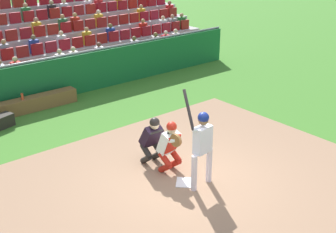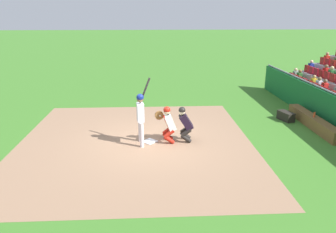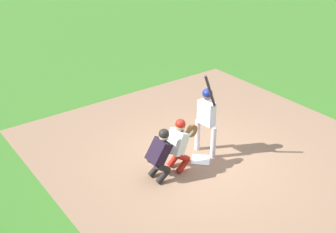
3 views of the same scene
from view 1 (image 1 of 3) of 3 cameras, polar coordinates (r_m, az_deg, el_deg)
name	(u,v)px [view 1 (image 1 of 3)]	position (r m, az deg, el deg)	size (l,w,h in m)	color
ground_plane	(186,183)	(10.22, 2.30, -8.40)	(160.00, 160.00, 0.00)	#3C7626
infield_dirt_patch	(201,192)	(9.91, 4.25, -9.51)	(8.78, 7.97, 0.01)	#947054
home_plate_marker	(186,182)	(10.22, 2.30, -8.32)	(0.44, 0.44, 0.02)	white
batter_at_plate	(202,141)	(9.63, 4.32, -3.14)	(0.66, 0.49, 2.24)	silver
catcher_crouching	(170,144)	(10.33, 0.26, -3.48)	(0.49, 0.74, 1.30)	#AC1E12
home_plate_umpire	(152,138)	(10.72, -2.01, -2.70)	(0.47, 0.52, 1.25)	black
dugout_wall	(46,80)	(15.33, -15.15, 4.45)	(15.96, 0.24, 1.43)	#14602C
dugout_bench	(21,106)	(14.58, -18.13, 1.21)	(3.67, 0.40, 0.44)	brown
water_bottle_on_bench	(22,96)	(14.47, -17.94, 2.43)	(0.07, 0.07, 0.20)	#DA4626
equipment_duffel_bag	(0,122)	(13.70, -20.43, -0.65)	(0.75, 0.36, 0.37)	black
bleacher_stand	(0,51)	(18.86, -20.50, 7.74)	(17.73, 4.44, 2.99)	#9D9A99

